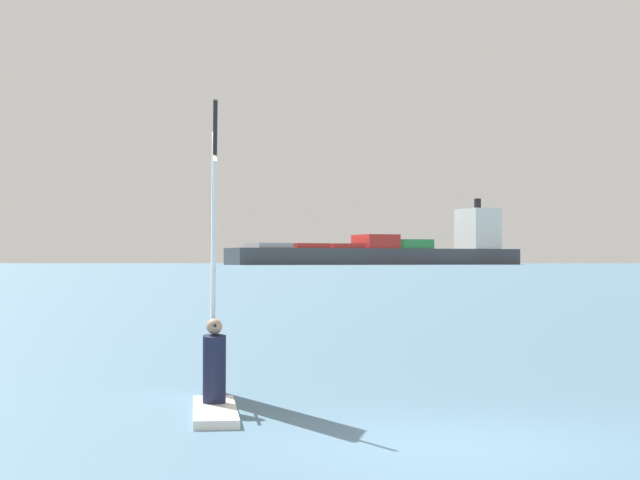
% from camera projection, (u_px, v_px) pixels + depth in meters
% --- Properties ---
extents(ground_plane, '(4000.00, 4000.00, 0.00)m').
position_uv_depth(ground_plane, '(466.00, 446.00, 11.93)').
color(ground_plane, '#476B84').
extents(windsurfer, '(0.62, 4.03, 4.43)m').
position_uv_depth(windsurfer, '(214.00, 330.00, 15.02)').
color(windsurfer, white).
rests_on(windsurfer, ground_plane).
extents(cargo_ship, '(173.27, 72.89, 38.69)m').
position_uv_depth(cargo_ship, '(392.00, 250.00, 597.64)').
color(cargo_ship, '#3F444C').
rests_on(cargo_ship, ground_plane).
extents(distant_headland, '(1280.19, 585.99, 31.69)m').
position_uv_depth(distant_headland, '(488.00, 251.00, 1473.99)').
color(distant_headland, '#4C564C').
rests_on(distant_headland, ground_plane).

